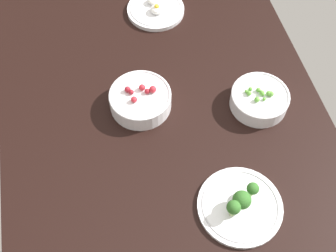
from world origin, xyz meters
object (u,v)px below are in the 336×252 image
plate_broccoli (240,205)px  bowl_peas (259,99)px  plate_eggs (156,9)px  bowl_berries (140,99)px

plate_broccoli → bowl_peas: (-29.59, 15.19, 1.20)cm
bowl_peas → plate_eggs: bearing=-154.8°
plate_eggs → bowl_peas: bearing=25.2°
bowl_peas → bowl_berries: bearing=-102.3°
plate_broccoli → bowl_peas: 33.29cm
bowl_berries → plate_broccoli: size_ratio=0.82×
plate_broccoli → plate_eggs: size_ratio=1.12×
bowl_berries → bowl_peas: (7.39, 33.78, -0.22)cm
bowl_berries → plate_broccoli: bearing=26.7°
plate_broccoli → bowl_peas: size_ratio=1.29×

